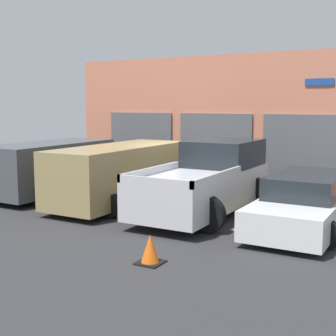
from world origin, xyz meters
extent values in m
plane|color=#2D2D30|center=(0.00, 0.00, 0.00)|extent=(28.00, 28.00, 0.00)
cube|color=#D17A5B|center=(0.00, 3.30, 2.32)|extent=(12.20, 0.60, 4.64)
cube|color=#595B60|center=(-3.36, 2.96, 1.30)|extent=(2.76, 0.08, 2.59)
cube|color=#595B60|center=(-0.20, 2.96, 1.30)|extent=(2.76, 0.08, 2.59)
cube|color=#595B60|center=(2.96, 2.96, 1.30)|extent=(2.76, 0.08, 2.59)
cube|color=#1E4799|center=(3.35, 2.97, 3.61)|extent=(0.90, 0.03, 0.22)
cube|color=silver|center=(1.35, -1.32, 0.70)|extent=(1.91, 5.10, 0.92)
cube|color=#1E2328|center=(1.35, 0.08, 1.53)|extent=(1.76, 2.29, 0.74)
cube|color=silver|center=(0.43, -2.46, 1.25)|extent=(0.08, 2.80, 0.18)
cube|color=silver|center=(2.27, -2.46, 1.25)|extent=(0.08, 2.80, 0.18)
cube|color=silver|center=(1.35, -3.83, 1.25)|extent=(1.91, 0.08, 0.18)
cylinder|color=black|center=(0.50, 0.26, 0.43)|extent=(0.86, 0.22, 0.86)
cylinder|color=black|center=(2.20, 0.26, 0.43)|extent=(0.86, 0.22, 0.86)
cylinder|color=black|center=(0.50, -2.90, 0.43)|extent=(0.86, 0.22, 0.86)
cylinder|color=black|center=(2.20, -2.90, 0.43)|extent=(0.86, 0.22, 0.86)
cube|color=white|center=(4.05, -1.32, 0.46)|extent=(1.73, 4.80, 0.64)
cube|color=#1E2328|center=(4.05, -1.20, 1.03)|extent=(1.53, 2.64, 0.50)
cylinder|color=black|center=(3.29, 0.17, 0.30)|extent=(0.60, 0.22, 0.60)
cylinder|color=black|center=(3.29, -2.80, 0.30)|extent=(0.60, 0.22, 0.60)
cylinder|color=black|center=(4.81, -2.80, 0.30)|extent=(0.60, 0.22, 0.60)
cube|color=#474C51|center=(-4.05, -1.32, 0.94)|extent=(1.78, 4.41, 1.52)
cube|color=#1E2328|center=(-4.05, 0.84, 1.46)|extent=(1.60, 0.06, 0.28)
cylinder|color=black|center=(-4.83, 0.05, 0.36)|extent=(0.72, 0.22, 0.72)
cylinder|color=black|center=(-3.27, 0.05, 0.36)|extent=(0.72, 0.22, 0.72)
cylinder|color=black|center=(-4.83, -2.69, 0.36)|extent=(0.72, 0.22, 0.72)
cylinder|color=black|center=(-3.27, -2.69, 0.36)|extent=(0.72, 0.22, 0.72)
cube|color=#9E8956|center=(-1.35, -1.32, 0.94)|extent=(1.78, 4.98, 1.56)
cube|color=#1E2328|center=(-1.35, 1.12, 1.48)|extent=(1.61, 0.06, 0.28)
cylinder|color=black|center=(-2.13, 0.23, 0.33)|extent=(0.66, 0.22, 0.66)
cylinder|color=black|center=(-0.57, 0.23, 0.33)|extent=(0.66, 0.22, 0.66)
cylinder|color=black|center=(-2.13, -2.86, 0.33)|extent=(0.66, 0.22, 0.66)
cylinder|color=black|center=(-0.57, -2.86, 0.33)|extent=(0.66, 0.22, 0.66)
cube|color=gold|center=(-5.40, -1.32, 0.00)|extent=(0.12, 2.20, 0.01)
cube|color=gold|center=(-2.70, -1.32, 0.00)|extent=(0.12, 2.20, 0.01)
cube|color=gold|center=(0.00, -1.32, 0.00)|extent=(0.12, 2.20, 0.01)
cube|color=gold|center=(2.70, -1.32, 0.00)|extent=(0.12, 2.20, 0.01)
cube|color=black|center=(2.16, -5.32, 0.01)|extent=(0.47, 0.47, 0.03)
cone|color=orange|center=(2.16, -5.32, 0.28)|extent=(0.36, 0.36, 0.55)
camera|label=1|loc=(6.54, -12.41, 2.92)|focal=50.00mm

